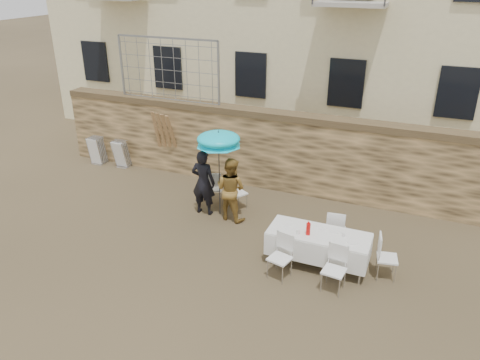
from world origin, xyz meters
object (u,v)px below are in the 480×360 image
at_px(soda_bottle, 308,229).
at_px(chair_stack_right, 124,152).
at_px(banquet_table, 319,235).
at_px(couple_chair_left, 213,187).
at_px(chair_stack_left, 100,148).
at_px(table_chair_side, 387,257).
at_px(table_chair_back, 336,229).
at_px(umbrella, 219,142).
at_px(woman_dress, 231,189).
at_px(table_chair_front_left, 280,257).
at_px(man_suit, 203,182).
at_px(couple_chair_right, 237,192).
at_px(table_chair_front_right, 334,270).

relative_size(soda_bottle, chair_stack_right, 0.28).
bearing_deg(banquet_table, couple_chair_left, 152.46).
bearing_deg(couple_chair_left, chair_stack_right, -45.91).
bearing_deg(chair_stack_left, table_chair_side, -17.24).
relative_size(couple_chair_left, soda_bottle, 3.69).
distance_m(table_chair_back, table_chair_side, 1.39).
height_order(umbrella, chair_stack_left, umbrella).
height_order(chair_stack_left, chair_stack_right, same).
bearing_deg(woman_dress, table_chair_front_left, 144.51).
distance_m(couple_chair_left, chair_stack_left, 4.84).
bearing_deg(chair_stack_right, banquet_table, -23.09).
distance_m(umbrella, table_chair_side, 4.66).
height_order(couple_chair_left, table_chair_back, same).
relative_size(man_suit, woman_dress, 1.06).
distance_m(woman_dress, couple_chair_left, 0.99).
bearing_deg(woman_dress, banquet_table, 164.76).
height_order(man_suit, umbrella, umbrella).
xyz_separation_m(soda_bottle, table_chair_side, (1.60, 0.25, -0.43)).
xyz_separation_m(couple_chair_right, banquet_table, (2.56, -1.70, 0.25)).
relative_size(couple_chair_right, table_chair_side, 1.00).
xyz_separation_m(table_chair_side, chair_stack_left, (-9.32, 2.89, -0.02)).
distance_m(umbrella, table_chair_front_left, 3.37).
relative_size(banquet_table, table_chair_front_right, 2.19).
bearing_deg(man_suit, umbrella, -167.82).
height_order(banquet_table, soda_bottle, soda_bottle).
height_order(table_chair_back, chair_stack_left, table_chair_back).
bearing_deg(banquet_table, soda_bottle, -143.13).
bearing_deg(chair_stack_right, woman_dress, -22.22).
bearing_deg(chair_stack_left, couple_chair_right, -13.56).
relative_size(woman_dress, table_chair_front_right, 1.69).
bearing_deg(couple_chair_left, banquet_table, 125.52).
xyz_separation_m(table_chair_front_left, chair_stack_right, (-6.42, 3.74, -0.02)).
bearing_deg(umbrella, man_suit, -165.96).
height_order(couple_chair_left, banquet_table, couple_chair_left).
bearing_deg(couple_chair_right, umbrella, 87.20).
bearing_deg(table_chair_front_right, table_chair_front_left, -173.61).
distance_m(man_suit, couple_chair_left, 0.67).
bearing_deg(table_chair_back, table_chair_front_left, 56.42).
bearing_deg(soda_bottle, couple_chair_left, 148.84).
distance_m(couple_chair_left, chair_stack_right, 3.98).
bearing_deg(soda_bottle, banquet_table, 36.87).
distance_m(umbrella, couple_chair_left, 1.61).
relative_size(soda_bottle, table_chair_side, 0.27).
height_order(banquet_table, table_chair_front_left, table_chair_front_left).
xyz_separation_m(table_chair_back, chair_stack_left, (-8.12, 2.19, -0.02)).
distance_m(couple_chair_right, table_chair_side, 4.27).
height_order(banquet_table, chair_stack_right, chair_stack_right).
bearing_deg(man_suit, couple_chair_right, -143.70).
xyz_separation_m(table_chair_front_right, chair_stack_left, (-8.42, 3.74, -0.02)).
distance_m(soda_bottle, table_chair_side, 1.67).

